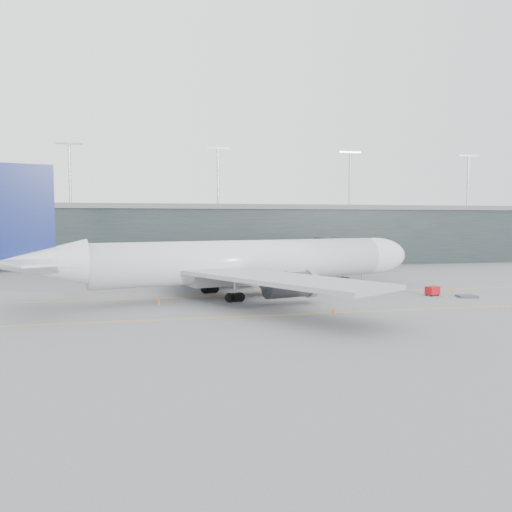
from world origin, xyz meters
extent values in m
plane|color=slate|center=(0.00, 0.00, 0.00)|extent=(320.00, 320.00, 0.00)
cube|color=orange|center=(0.00, -4.00, 0.01)|extent=(160.00, 0.25, 0.02)
cube|color=orange|center=(0.00, -20.00, 0.01)|extent=(160.00, 0.25, 0.02)
cube|color=orange|center=(5.00, 20.00, 0.01)|extent=(0.25, 60.00, 0.02)
cube|color=black|center=(0.00, 58.00, 7.00)|extent=(240.00, 35.00, 14.00)
cube|color=#5B5D61|center=(0.00, 58.00, 14.60)|extent=(240.00, 36.00, 1.20)
cylinder|color=#9E9EA3|center=(-30.00, 48.00, 22.00)|extent=(0.60, 0.60, 14.00)
cylinder|color=#9E9EA3|center=(5.00, 48.00, 22.00)|extent=(0.60, 0.60, 14.00)
cylinder|color=#9E9EA3|center=(40.00, 48.00, 22.00)|extent=(0.60, 0.60, 14.00)
cylinder|color=#9E9EA3|center=(75.00, 48.00, 22.00)|extent=(0.60, 0.60, 14.00)
cylinder|color=silver|center=(2.18, -3.82, 5.22)|extent=(45.40, 17.32, 6.11)
ellipsoid|color=silver|center=(25.55, 2.26, 5.22)|extent=(13.95, 9.14, 6.11)
cone|color=silver|center=(-24.99, -10.88, 5.91)|extent=(11.96, 8.40, 5.86)
cube|color=#92959A|center=(1.23, -4.07, 2.86)|extent=(16.50, 8.73, 1.97)
cube|color=black|center=(29.17, 3.20, 6.21)|extent=(2.84, 3.41, 0.79)
cube|color=#92959A|center=(3.17, -19.34, 4.24)|extent=(22.17, 29.11, 0.54)
cylinder|color=#3E3F44|center=(6.45, -12.38, 2.56)|extent=(7.54, 5.07, 3.45)
cube|color=#92959A|center=(-4.52, 10.22, 4.24)|extent=(9.58, 28.78, 0.54)
cylinder|color=#3E3F44|center=(1.74, 5.74, 2.56)|extent=(7.54, 5.07, 3.45)
cube|color=#0A1656|center=(-26.42, -11.25, 12.12)|extent=(6.32, 2.09, 11.82)
cube|color=silver|center=(-24.58, -16.38, 6.40)|extent=(9.09, 10.39, 0.34)
cube|color=silver|center=(-27.31, -5.89, 6.40)|extent=(5.48, 8.91, 0.34)
cylinder|color=black|center=(23.16, 1.64, 0.54)|extent=(1.15, 0.65, 1.08)
cylinder|color=#9E9EA3|center=(23.16, 1.64, 1.28)|extent=(0.30, 0.30, 2.56)
cylinder|color=black|center=(-0.44, -9.39, 0.64)|extent=(1.36, 0.80, 1.28)
cylinder|color=black|center=(-2.82, -0.23, 0.64)|extent=(1.36, 0.80, 1.28)
cube|color=#2B2B30|center=(21.31, 1.59, 5.50)|extent=(4.35, 4.67, 3.08)
cube|color=#2B2B30|center=(23.43, 10.47, 5.50)|extent=(6.01, 14.55, 2.75)
cube|color=#2B2B30|center=(26.77, 24.38, 5.50)|extent=(6.28, 14.61, 2.86)
cube|color=#2B2B30|center=(30.11, 38.28, 5.50)|extent=(6.54, 14.68, 2.97)
cylinder|color=#9E9EA3|center=(23.61, 11.22, 2.09)|extent=(0.55, 0.55, 4.18)
cube|color=#3E3F44|center=(23.61, 11.22, 0.39)|extent=(2.52, 2.12, 0.77)
cylinder|color=#2B2B30|center=(21.31, 40.50, 5.50)|extent=(4.40, 4.40, 3.30)
cylinder|color=#2B2B30|center=(21.31, 40.50, 1.98)|extent=(1.98, 1.98, 3.96)
cube|color=#A70B14|center=(29.39, -9.73, 0.78)|extent=(2.35, 1.93, 1.20)
cylinder|color=black|center=(28.87, -10.42, 0.18)|extent=(0.39, 0.26, 0.37)
cylinder|color=black|center=(30.25, -9.89, 0.18)|extent=(0.39, 0.26, 0.37)
cylinder|color=black|center=(28.54, -9.56, 0.18)|extent=(0.39, 0.26, 0.37)
cylinder|color=black|center=(29.92, -9.03, 0.18)|extent=(0.39, 0.26, 0.37)
cube|color=#3A393E|center=(33.44, -12.22, 0.16)|extent=(2.99, 2.56, 0.27)
cube|color=#3E3F44|center=(-3.89, 9.14, 0.15)|extent=(2.21, 1.85, 0.20)
cube|color=#B6BEC3|center=(-3.89, 9.14, 1.07)|extent=(1.79, 1.70, 1.53)
cube|color=navy|center=(-3.89, 9.14, 1.87)|extent=(1.85, 1.76, 0.08)
cube|color=#3E3F44|center=(-2.59, 12.52, 0.14)|extent=(2.03, 1.73, 0.18)
cube|color=#B8BFC5|center=(-2.59, 12.52, 0.95)|extent=(1.65, 1.58, 1.36)
cube|color=navy|center=(-2.59, 12.52, 1.66)|extent=(1.70, 1.63, 0.07)
cube|color=#3E3F44|center=(0.02, 9.88, 0.15)|extent=(2.39, 2.13, 0.20)
cube|color=#A4A7AF|center=(0.02, 9.88, 1.05)|extent=(1.98, 1.91, 1.50)
cube|color=navy|center=(0.02, 9.88, 1.84)|extent=(2.04, 1.97, 0.08)
cone|color=orange|center=(34.35, -7.41, 0.36)|extent=(0.46, 0.46, 0.73)
cone|color=#FB530D|center=(9.87, -19.97, 0.35)|extent=(0.43, 0.43, 0.69)
cone|color=orange|center=(8.70, 11.87, 0.37)|extent=(0.46, 0.46, 0.74)
cone|color=#CA560B|center=(-10.73, -9.34, 0.40)|extent=(0.50, 0.50, 0.79)
camera|label=1|loc=(-11.71, -76.47, 11.10)|focal=35.00mm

